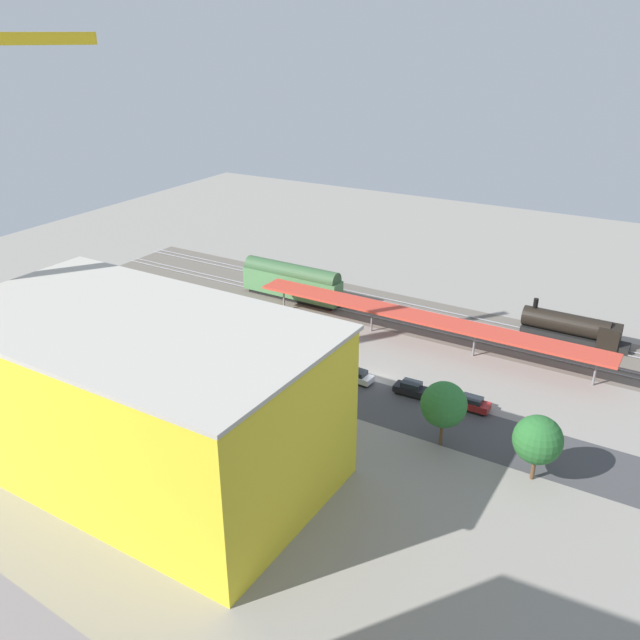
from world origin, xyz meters
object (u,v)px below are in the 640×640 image
object	(u,v)px
street_tree_1	(538,440)
parked_car_1	(411,389)
street_tree_0	(444,405)
box_truck_1	(254,385)
locomotive	(575,329)
parked_car_0	(471,404)
platform_canopy_near	(422,318)
construction_building	(139,398)
parked_car_2	(357,376)
box_truck_0	(201,369)
freight_coach_far	(292,281)
traffic_light	(262,323)
parked_car_3	(308,364)
parked_car_4	(261,350)

from	to	relation	value
street_tree_1	parked_car_1	bearing A→B (deg)	-29.09
street_tree_0	box_truck_1	bearing A→B (deg)	4.26
locomotive	parked_car_0	size ratio (longest dim) A/B	3.46
platform_canopy_near	parked_car_0	xyz separation A→B (m)	(-12.06, 14.02, -3.21)
locomotive	construction_building	xyz separation A→B (m)	(32.88, 52.87, 6.07)
parked_car_2	platform_canopy_near	bearing A→B (deg)	-100.82
parked_car_2	box_truck_0	distance (m)	19.97
freight_coach_far	box_truck_1	size ratio (longest dim) A/B	1.77
construction_building	street_tree_0	bearing A→B (deg)	-142.28
box_truck_0	traffic_light	world-z (taller)	traffic_light
box_truck_0	street_tree_1	size ratio (longest dim) A/B	1.48
parked_car_3	street_tree_1	xyz separation A→B (m)	(-31.47, 8.84, 3.92)
platform_canopy_near	construction_building	bearing A→B (deg)	71.41
freight_coach_far	traffic_light	size ratio (longest dim) A/B	2.74
locomotive	construction_building	size ratio (longest dim) A/B	0.40
parked_car_1	box_truck_0	distance (m)	26.73
parked_car_3	freight_coach_far	bearing A→B (deg)	-53.19
street_tree_0	traffic_light	bearing A→B (deg)	-17.17
freight_coach_far	construction_building	distance (m)	47.96
parked_car_2	construction_building	world-z (taller)	construction_building
freight_coach_far	parked_car_3	size ratio (longest dim) A/B	4.25
parked_car_3	platform_canopy_near	bearing A→B (deg)	-123.79
parked_car_0	parked_car_4	bearing A→B (deg)	1.18
freight_coach_far	parked_car_1	xyz separation A→B (m)	(-29.52, 19.50, -2.47)
parked_car_0	parked_car_4	distance (m)	29.71
street_tree_0	locomotive	bearing A→B (deg)	-102.48
parked_car_4	box_truck_0	size ratio (longest dim) A/B	0.45
street_tree_0	parked_car_4	bearing A→B (deg)	-15.52
locomotive	parked_car_1	size ratio (longest dim) A/B	3.55
parked_car_2	traffic_light	size ratio (longest dim) A/B	0.66
street_tree_1	traffic_light	bearing A→B (deg)	-14.41
locomotive	parked_car_4	size ratio (longest dim) A/B	3.19
freight_coach_far	parked_car_0	world-z (taller)	freight_coach_far
parked_car_2	parked_car_3	distance (m)	7.17
parked_car_1	parked_car_4	xyz separation A→B (m)	(22.12, 0.34, 0.03)
locomotive	street_tree_0	world-z (taller)	street_tree_0
parked_car_2	construction_building	size ratio (longest dim) A/B	0.11
box_truck_1	traffic_light	world-z (taller)	traffic_light
parked_car_4	box_truck_1	size ratio (longest dim) A/B	0.46
box_truck_1	street_tree_1	distance (m)	33.67
locomotive	street_tree_1	xyz separation A→B (m)	(-2.46, 35.45, 2.72)
parked_car_0	parked_car_3	bearing A→B (deg)	2.32
construction_building	platform_canopy_near	bearing A→B (deg)	-107.05
construction_building	parked_car_1	bearing A→B (deg)	-122.74
platform_canopy_near	freight_coach_far	size ratio (longest dim) A/B	2.92
box_truck_0	parked_car_4	bearing A→B (deg)	-105.39
parked_car_4	construction_building	bearing A→B (deg)	98.12
parked_car_2	street_tree_1	size ratio (longest dim) A/B	0.61
platform_canopy_near	parked_car_4	size ratio (longest dim) A/B	11.14
platform_canopy_near	street_tree_1	distance (m)	32.04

